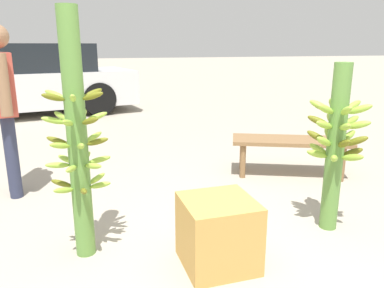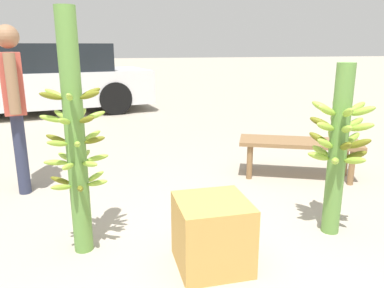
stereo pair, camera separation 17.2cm
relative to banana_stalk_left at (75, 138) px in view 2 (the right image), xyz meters
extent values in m
plane|color=#A89E8C|center=(0.88, -0.53, -0.80)|extent=(80.00, 80.00, 0.00)
cylinder|color=#5B8C3D|center=(0.00, 0.00, 0.00)|extent=(0.13, 0.13, 1.60)
ellipsoid|color=#656718|center=(0.11, 0.06, 0.28)|extent=(0.15, 0.10, 0.08)
ellipsoid|color=#93BC3D|center=(0.00, 0.13, 0.28)|extent=(0.04, 0.15, 0.08)
ellipsoid|color=#93BC3D|center=(-0.11, 0.07, 0.28)|extent=(0.15, 0.11, 0.08)
ellipsoid|color=#656718|center=(-0.11, -0.06, 0.28)|extent=(0.15, 0.10, 0.08)
ellipsoid|color=#93BC3D|center=(0.00, -0.13, 0.28)|extent=(0.04, 0.15, 0.08)
ellipsoid|color=#656718|center=(0.11, -0.07, 0.28)|extent=(0.15, 0.11, 0.08)
ellipsoid|color=#93BC3D|center=(-0.08, 0.10, 0.13)|extent=(0.12, 0.14, 0.08)
ellipsoid|color=#93BC3D|center=(-0.13, -0.02, 0.13)|extent=(0.15, 0.06, 0.08)
ellipsoid|color=#93BC3D|center=(-0.05, -0.12, 0.13)|extent=(0.09, 0.15, 0.08)
ellipsoid|color=#656718|center=(0.08, -0.10, 0.13)|extent=(0.12, 0.14, 0.08)
ellipsoid|color=#93BC3D|center=(0.13, 0.02, 0.13)|extent=(0.15, 0.06, 0.08)
ellipsoid|color=#93BC3D|center=(0.05, 0.12, 0.13)|extent=(0.09, 0.15, 0.08)
ellipsoid|color=#656718|center=(-0.12, 0.05, -0.01)|extent=(0.15, 0.09, 0.08)
ellipsoid|color=#93BC3D|center=(-0.10, -0.08, -0.01)|extent=(0.14, 0.12, 0.08)
ellipsoid|color=#93BC3D|center=(0.02, -0.13, -0.01)|extent=(0.06, 0.15, 0.08)
ellipsoid|color=#656718|center=(0.12, -0.05, -0.01)|extent=(0.15, 0.09, 0.08)
ellipsoid|color=#93BC3D|center=(0.10, 0.08, -0.01)|extent=(0.14, 0.12, 0.08)
ellipsoid|color=#93BC3D|center=(-0.02, 0.13, -0.01)|extent=(0.06, 0.15, 0.08)
ellipsoid|color=#93BC3D|center=(0.13, 0.02, -0.15)|extent=(0.15, 0.06, 0.06)
ellipsoid|color=#93BC3D|center=(0.05, 0.12, -0.15)|extent=(0.09, 0.15, 0.06)
ellipsoid|color=#93BC3D|center=(-0.08, 0.10, -0.15)|extent=(0.12, 0.14, 0.06)
ellipsoid|color=#93BC3D|center=(-0.13, -0.02, -0.15)|extent=(0.15, 0.06, 0.06)
ellipsoid|color=#93BC3D|center=(-0.05, -0.12, -0.15)|extent=(0.09, 0.15, 0.06)
ellipsoid|color=#93BC3D|center=(0.08, -0.10, -0.15)|extent=(0.12, 0.14, 0.06)
ellipsoid|color=#656718|center=(0.01, -0.13, -0.30)|extent=(0.05, 0.15, 0.07)
ellipsoid|color=#93BC3D|center=(0.12, -0.05, -0.30)|extent=(0.15, 0.09, 0.07)
ellipsoid|color=#93BC3D|center=(0.11, 0.08, -0.30)|extent=(0.14, 0.12, 0.07)
ellipsoid|color=#93BC3D|center=(-0.01, 0.13, -0.30)|extent=(0.05, 0.15, 0.07)
ellipsoid|color=#656718|center=(-0.12, 0.05, -0.30)|extent=(0.15, 0.09, 0.07)
ellipsoid|color=#93BC3D|center=(-0.11, -0.08, -0.30)|extent=(0.14, 0.12, 0.07)
cylinder|color=#5B8C3D|center=(1.81, -0.17, -0.17)|extent=(0.13, 0.13, 1.26)
ellipsoid|color=#93BC3D|center=(1.77, -0.30, 0.14)|extent=(0.10, 0.18, 0.11)
ellipsoid|color=#93BC3D|center=(1.90, -0.28, 0.14)|extent=(0.15, 0.16, 0.11)
ellipsoid|color=#93BC3D|center=(1.95, -0.15, 0.14)|extent=(0.18, 0.08, 0.11)
ellipsoid|color=#93BC3D|center=(1.86, -0.04, 0.14)|extent=(0.10, 0.18, 0.11)
ellipsoid|color=#93BC3D|center=(1.72, -0.07, 0.14)|extent=(0.15, 0.16, 0.11)
ellipsoid|color=#93BC3D|center=(1.68, -0.20, 0.14)|extent=(0.18, 0.08, 0.11)
ellipsoid|color=#93BC3D|center=(1.90, -0.28, 0.03)|extent=(0.15, 0.16, 0.10)
ellipsoid|color=#93BC3D|center=(1.95, -0.14, 0.03)|extent=(0.18, 0.08, 0.10)
ellipsoid|color=#93BC3D|center=(1.86, -0.04, 0.03)|extent=(0.10, 0.18, 0.10)
ellipsoid|color=#656718|center=(1.72, -0.07, 0.03)|extent=(0.15, 0.16, 0.10)
ellipsoid|color=#93BC3D|center=(1.68, -0.20, 0.03)|extent=(0.18, 0.08, 0.10)
ellipsoid|color=#93BC3D|center=(1.77, -0.30, 0.03)|extent=(0.10, 0.18, 0.10)
ellipsoid|color=#93BC3D|center=(1.85, -0.04, -0.09)|extent=(0.09, 0.18, 0.12)
ellipsoid|color=#656718|center=(1.72, -0.08, -0.09)|extent=(0.16, 0.16, 0.12)
ellipsoid|color=#93BC3D|center=(1.68, -0.21, -0.09)|extent=(0.18, 0.09, 0.12)
ellipsoid|color=#656718|center=(1.78, -0.30, -0.09)|extent=(0.09, 0.18, 0.12)
ellipsoid|color=#656718|center=(1.91, -0.27, -0.09)|extent=(0.16, 0.16, 0.12)
ellipsoid|color=#93BC3D|center=(1.94, -0.14, -0.09)|extent=(0.18, 0.09, 0.12)
ellipsoid|color=#656718|center=(1.95, -0.19, -0.20)|extent=(0.18, 0.08, 0.09)
ellipsoid|color=#93BC3D|center=(1.90, -0.06, -0.20)|extent=(0.15, 0.17, 0.09)
ellipsoid|color=#93BC3D|center=(1.76, -0.04, -0.20)|extent=(0.11, 0.18, 0.09)
ellipsoid|color=#93BC3D|center=(1.67, -0.15, -0.20)|extent=(0.18, 0.08, 0.09)
ellipsoid|color=#93BC3D|center=(1.72, -0.28, -0.20)|extent=(0.15, 0.17, 0.09)
ellipsoid|color=#93BC3D|center=(1.86, -0.30, -0.20)|extent=(0.11, 0.18, 0.09)
cylinder|color=#2D334C|center=(-0.58, 1.20, -0.42)|extent=(0.13, 0.13, 0.77)
cylinder|color=#2D334C|center=(-0.62, 1.38, -0.42)|extent=(0.13, 0.13, 0.77)
cube|color=#BF4C3F|center=(-0.60, 1.29, 0.24)|extent=(0.26, 0.43, 0.54)
cylinder|color=#936B4C|center=(-0.55, 1.04, 0.25)|extent=(0.11, 0.11, 0.52)
cylinder|color=#936B4C|center=(-0.65, 1.53, 0.25)|extent=(0.11, 0.11, 0.52)
sphere|color=#936B4C|center=(-0.60, 1.29, 0.65)|extent=(0.21, 0.21, 0.21)
cube|color=olive|center=(2.18, 0.99, -0.42)|extent=(1.30, 0.87, 0.04)
cylinder|color=olive|center=(1.77, 1.33, -0.62)|extent=(0.06, 0.06, 0.36)
cylinder|color=olive|center=(2.70, 0.92, -0.62)|extent=(0.06, 0.06, 0.36)
cylinder|color=olive|center=(1.65, 1.06, -0.62)|extent=(0.06, 0.06, 0.36)
cylinder|color=olive|center=(2.59, 0.65, -0.62)|extent=(0.06, 0.06, 0.36)
cube|color=silver|center=(-1.03, 5.81, -0.27)|extent=(4.62, 2.48, 0.69)
cube|color=black|center=(-0.86, 5.84, 0.34)|extent=(2.66, 2.00, 0.54)
cylinder|color=black|center=(0.45, 5.28, -0.47)|extent=(0.68, 0.31, 0.66)
cylinder|color=black|center=(0.17, 6.83, -0.47)|extent=(0.68, 0.31, 0.66)
cube|color=#C69347|center=(0.81, -0.39, -0.58)|extent=(0.44, 0.44, 0.44)
camera|label=1|loc=(0.01, -2.39, 0.58)|focal=35.00mm
camera|label=2|loc=(0.18, -2.44, 0.58)|focal=35.00mm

